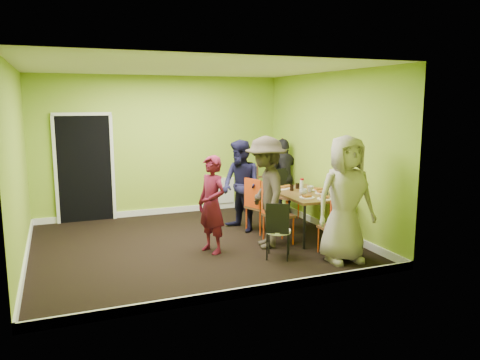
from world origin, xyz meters
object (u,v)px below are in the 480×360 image
Objects in this scene: chair_left_far at (257,202)px; person_back_end at (284,177)px; dining_table at (305,196)px; blue_bottle at (326,188)px; person_left_near at (266,192)px; chair_front_end at (336,223)px; easel at (268,175)px; chair_back_end at (281,183)px; thermos at (302,186)px; person_standing at (212,204)px; chair_left_near at (274,210)px; orange_bottle at (301,189)px; person_front_end at (345,199)px; chair_bentwood at (278,228)px; person_left_far at (241,186)px.

person_back_end is at bearing 113.52° from chair_left_far.
dining_table is 0.42m from blue_bottle.
person_left_near reaches higher than person_back_end.
chair_left_far is 1.68m from chair_front_end.
easel is at bearing 83.33° from chair_front_end.
chair_back_end reaches higher than thermos.
chair_left_near is at bearing 68.84° from person_standing.
chair_left_far is 1.28m from chair_back_end.
orange_bottle is 1.52m from person_front_end.
thermos is 0.15× the size of person_standing.
person_front_end is (-0.33, -3.34, 0.15)m from easel.
chair_left_near is at bearing -159.53° from dining_table.
chair_bentwood is at bearing -112.06° from easel.
dining_table is 1.39m from chair_bentwood.
dining_table is 1.16m from chair_front_end.
chair_left_far is 1.30m from person_standing.
dining_table is 1.40m from person_front_end.
person_front_end reaches higher than easel.
chair_left_near is at bearing -6.10° from person_left_far.
person_back_end is at bearing 86.05° from blue_bottle.
chair_left_far is 1.41m from chair_bentwood.
chair_front_end is 3.96× the size of blue_bottle.
orange_bottle is 0.05× the size of person_left_far.
dining_table is 0.82× the size of person_front_end.
blue_bottle reaches higher than dining_table.
easel is (0.92, 2.23, 0.19)m from chair_left_near.
easel is 3.36m from person_front_end.
chair_left_far is 1.80m from easel.
chair_left_far is at bearing 110.18° from chair_front_end.
chair_left_far reaches higher than chair_front_end.
person_left_far reaches higher than blue_bottle.
person_front_end is at bearing 34.15° from person_standing.
person_front_end is at bearing 3.37° from person_left_far.
thermos is 0.98× the size of blue_bottle.
chair_back_end is 0.66m from easel.
person_standing reaches higher than chair_left_far.
chair_left_near is at bearing 122.56° from person_front_end.
chair_front_end is at bearing -92.66° from thermos.
blue_bottle is (0.28, -0.33, 0.00)m from thermos.
person_back_end is (0.15, -0.45, 0.02)m from easel.
thermos is 0.12× the size of person_front_end.
easel is at bearing 83.35° from orange_bottle.
thermos is (-0.05, 0.02, 0.16)m from dining_table.
person_left_near is 1.14× the size of person_back_end.
chair_bentwood is at bearing 51.49° from person_back_end.
chair_bentwood is at bearing 41.43° from chair_back_end.
person_left_near reaches higher than chair_front_end.
person_standing is (-1.77, -0.42, -0.04)m from orange_bottle.
chair_left_near is 1.07m from person_standing.
chair_back_end is 1.33m from thermos.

